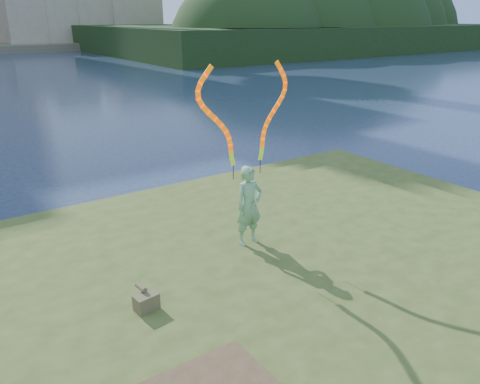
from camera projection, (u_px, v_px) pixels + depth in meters
ground at (212, 317)px, 8.99m from camera, size 320.00×320.00×0.00m
grassy_knoll at (290, 373)px, 7.10m from camera, size 20.00×18.00×0.80m
wooded_hill at (319, 46)px, 86.73m from camera, size 78.00×50.00×63.00m
woman_with_ribbons at (249, 181)px, 9.71m from camera, size 2.09×0.42×4.10m
canvas_bag at (146, 301)px, 7.82m from camera, size 0.42×0.47×0.37m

